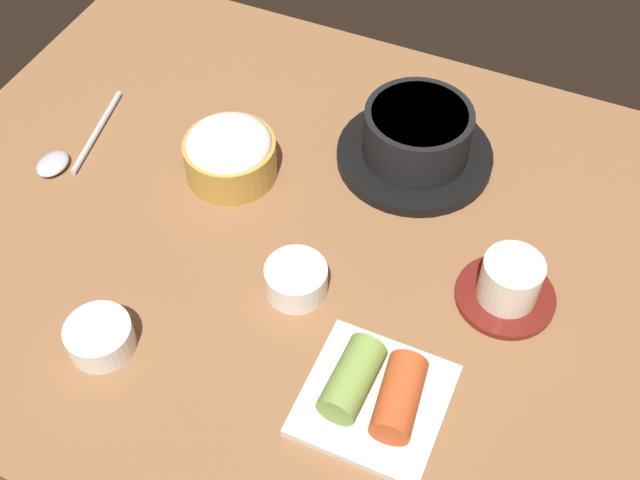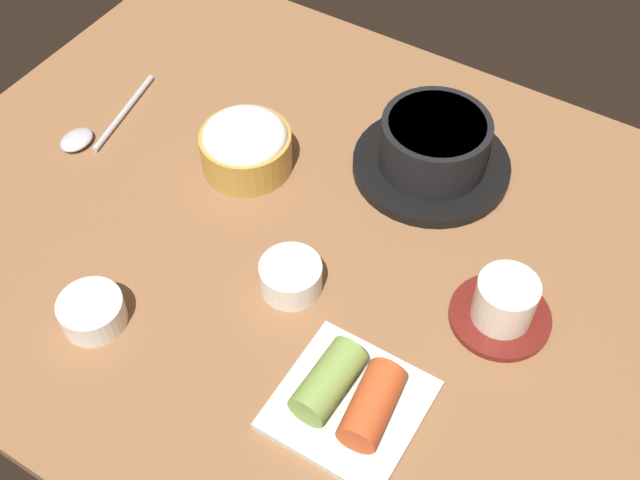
{
  "view_description": "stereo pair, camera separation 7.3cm",
  "coord_description": "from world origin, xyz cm",
  "px_view_note": "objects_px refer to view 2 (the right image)",
  "views": [
    {
      "loc": [
        24.34,
        -52.41,
        73.48
      ],
      "look_at": [
        2.0,
        -2.0,
        5.0
      ],
      "focal_mm": 44.26,
      "sensor_mm": 36.0,
      "label": 1
    },
    {
      "loc": [
        30.82,
        -49.0,
        73.48
      ],
      "look_at": [
        2.0,
        -2.0,
        5.0
      ],
      "focal_mm": 44.26,
      "sensor_mm": 36.0,
      "label": 2
    }
  ],
  "objects_px": {
    "rice_bowl": "(246,145)",
    "side_bowl_near": "(92,311)",
    "tea_cup_with_saucer": "(504,304)",
    "spoon": "(92,131)",
    "kimchi_plate": "(350,398)",
    "stone_pot": "(434,149)",
    "banchan_cup_center": "(291,276)"
  },
  "relations": [
    {
      "from": "banchan_cup_center",
      "to": "spoon",
      "type": "bearing_deg",
      "value": 168.92
    },
    {
      "from": "kimchi_plate",
      "to": "side_bowl_near",
      "type": "distance_m",
      "value": 0.29
    },
    {
      "from": "rice_bowl",
      "to": "stone_pot",
      "type": "bearing_deg",
      "value": 29.65
    },
    {
      "from": "kimchi_plate",
      "to": "spoon",
      "type": "xyz_separation_m",
      "value": [
        -0.48,
        0.16,
        -0.01
      ]
    },
    {
      "from": "tea_cup_with_saucer",
      "to": "spoon",
      "type": "distance_m",
      "value": 0.57
    },
    {
      "from": "tea_cup_with_saucer",
      "to": "banchan_cup_center",
      "type": "bearing_deg",
      "value": -159.21
    },
    {
      "from": "side_bowl_near",
      "to": "kimchi_plate",
      "type": "bearing_deg",
      "value": 10.72
    },
    {
      "from": "stone_pot",
      "to": "banchan_cup_center",
      "type": "relative_size",
      "value": 2.84
    },
    {
      "from": "banchan_cup_center",
      "to": "rice_bowl",
      "type": "bearing_deg",
      "value": 139.04
    },
    {
      "from": "tea_cup_with_saucer",
      "to": "rice_bowl",
      "type": "bearing_deg",
      "value": 172.53
    },
    {
      "from": "tea_cup_with_saucer",
      "to": "kimchi_plate",
      "type": "bearing_deg",
      "value": -115.89
    },
    {
      "from": "stone_pot",
      "to": "tea_cup_with_saucer",
      "type": "height_order",
      "value": "stone_pot"
    },
    {
      "from": "rice_bowl",
      "to": "kimchi_plate",
      "type": "relative_size",
      "value": 0.81
    },
    {
      "from": "rice_bowl",
      "to": "tea_cup_with_saucer",
      "type": "bearing_deg",
      "value": -7.47
    },
    {
      "from": "kimchi_plate",
      "to": "side_bowl_near",
      "type": "relative_size",
      "value": 1.99
    },
    {
      "from": "tea_cup_with_saucer",
      "to": "banchan_cup_center",
      "type": "distance_m",
      "value": 0.23
    },
    {
      "from": "rice_bowl",
      "to": "side_bowl_near",
      "type": "relative_size",
      "value": 1.62
    },
    {
      "from": "side_bowl_near",
      "to": "spoon",
      "type": "distance_m",
      "value": 0.29
    },
    {
      "from": "stone_pot",
      "to": "tea_cup_with_saucer",
      "type": "distance_m",
      "value": 0.23
    },
    {
      "from": "stone_pot",
      "to": "banchan_cup_center",
      "type": "distance_m",
      "value": 0.25
    },
    {
      "from": "rice_bowl",
      "to": "spoon",
      "type": "distance_m",
      "value": 0.22
    },
    {
      "from": "tea_cup_with_saucer",
      "to": "kimchi_plate",
      "type": "relative_size",
      "value": 0.79
    },
    {
      "from": "rice_bowl",
      "to": "banchan_cup_center",
      "type": "bearing_deg",
      "value": -40.96
    },
    {
      "from": "rice_bowl",
      "to": "tea_cup_with_saucer",
      "type": "distance_m",
      "value": 0.37
    },
    {
      "from": "stone_pot",
      "to": "side_bowl_near",
      "type": "height_order",
      "value": "stone_pot"
    },
    {
      "from": "rice_bowl",
      "to": "side_bowl_near",
      "type": "height_order",
      "value": "rice_bowl"
    },
    {
      "from": "rice_bowl",
      "to": "banchan_cup_center",
      "type": "height_order",
      "value": "rice_bowl"
    },
    {
      "from": "tea_cup_with_saucer",
      "to": "side_bowl_near",
      "type": "height_order",
      "value": "tea_cup_with_saucer"
    },
    {
      "from": "tea_cup_with_saucer",
      "to": "spoon",
      "type": "xyz_separation_m",
      "value": [
        -0.57,
        -0.01,
        -0.02
      ]
    },
    {
      "from": "kimchi_plate",
      "to": "spoon",
      "type": "relative_size",
      "value": 0.8
    },
    {
      "from": "tea_cup_with_saucer",
      "to": "spoon",
      "type": "relative_size",
      "value": 0.63
    },
    {
      "from": "rice_bowl",
      "to": "banchan_cup_center",
      "type": "xyz_separation_m",
      "value": [
        0.15,
        -0.13,
        -0.02
      ]
    }
  ]
}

